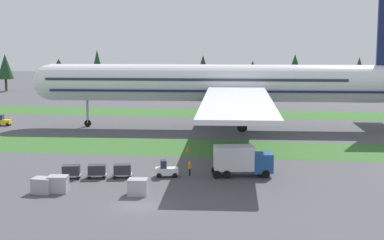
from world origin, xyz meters
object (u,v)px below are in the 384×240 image
object	(u,v)px
pushback_tractor	(3,121)
uld_container_0	(58,184)
ground_crew_marshaller	(190,168)
cargo_dolly_third	(71,171)
uld_container_2	(138,187)
cargo_dolly_lead	(122,170)
taxiway_marker_0	(259,158)
catering_truck	(242,160)
taxiway_marker_1	(222,154)
taxiway_marker_2	(188,149)
airliner	(230,83)
baggage_tug	(166,170)
cargo_dolly_second	(97,170)
uld_container_1	(43,185)

from	to	relation	value
pushback_tractor	uld_container_0	xyz separation A→B (m)	(26.03, -42.31, 0.05)
ground_crew_marshaller	cargo_dolly_third	bearing A→B (deg)	112.09
pushback_tractor	uld_container_2	xyz separation A→B (m)	(34.47, -42.16, 0.02)
cargo_dolly_lead	taxiway_marker_0	world-z (taller)	cargo_dolly_lead
cargo_dolly_third	taxiway_marker_0	bearing A→B (deg)	109.11
catering_truck	uld_container_0	bearing A→B (deg)	-73.13
taxiway_marker_1	taxiway_marker_2	distance (m)	5.74
airliner	ground_crew_marshaller	world-z (taller)	airliner
cargo_dolly_third	taxiway_marker_0	distance (m)	24.47
airliner	ground_crew_marshaller	bearing A→B (deg)	172.98
baggage_tug	taxiway_marker_1	size ratio (longest dim) A/B	4.41
catering_truck	uld_container_2	distance (m)	13.84
airliner	cargo_dolly_second	size ratio (longest dim) A/B	34.75
airliner	cargo_dolly_third	xyz separation A→B (m)	(-15.32, -39.00, -7.00)
taxiway_marker_1	taxiway_marker_0	bearing A→B (deg)	-19.65
taxiway_marker_1	cargo_dolly_third	bearing A→B (deg)	-138.26
ground_crew_marshaller	uld_container_0	size ratio (longest dim) A/B	0.87
taxiway_marker_0	ground_crew_marshaller	bearing A→B (deg)	-129.73
cargo_dolly_third	baggage_tug	bearing A→B (deg)	90.00
catering_truck	uld_container_1	distance (m)	22.41
cargo_dolly_second	pushback_tractor	size ratio (longest dim) A/B	0.92
pushback_tractor	taxiway_marker_1	distance (m)	46.96
baggage_tug	cargo_dolly_second	world-z (taller)	baggage_tug
cargo_dolly_second	uld_container_1	size ratio (longest dim) A/B	1.23
cargo_dolly_second	ground_crew_marshaller	bearing A→B (deg)	92.10
pushback_tractor	uld_container_1	distance (m)	49.28
catering_truck	ground_crew_marshaller	xyz separation A→B (m)	(-5.98, -0.52, -1.01)
cargo_dolly_third	catering_truck	distance (m)	19.54
catering_truck	pushback_tractor	distance (m)	55.32
ground_crew_marshaller	uld_container_2	bearing A→B (deg)	163.86
pushback_tractor	taxiway_marker_2	xyz separation A→B (m)	(36.37, -19.39, -0.49)
cargo_dolly_third	uld_container_2	xyz separation A→B (m)	(9.08, -5.74, -0.09)
cargo_dolly_lead	taxiway_marker_1	distance (m)	16.73
uld_container_2	taxiway_marker_2	xyz separation A→B (m)	(1.90, 22.77, -0.50)
uld_container_1	taxiway_marker_2	world-z (taller)	uld_container_1
cargo_dolly_third	uld_container_0	distance (m)	5.93
uld_container_1	taxiway_marker_1	size ratio (longest dim) A/B	3.14
baggage_tug	uld_container_0	size ratio (longest dim) A/B	1.40
cargo_dolly_second	uld_container_1	distance (m)	7.85
uld_container_1	cargo_dolly_second	bearing A→B (deg)	61.85
uld_container_0	taxiway_marker_2	distance (m)	25.15
baggage_tug	taxiway_marker_1	distance (m)	13.28
ground_crew_marshaller	taxiway_marker_0	distance (m)	12.23
pushback_tractor	cargo_dolly_second	bearing A→B (deg)	34.60
ground_crew_marshaller	taxiway_marker_2	size ratio (longest dim) A/B	2.65
uld_container_0	uld_container_1	world-z (taller)	uld_container_0
catering_truck	taxiway_marker_0	distance (m)	9.20
cargo_dolly_lead	taxiway_marker_2	bearing A→B (deg)	149.79
airliner	cargo_dolly_lead	xyz separation A→B (m)	(-9.64, -37.82, -7.00)
baggage_tug	taxiway_marker_1	xyz separation A→B (m)	(5.44, 12.11, -0.50)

